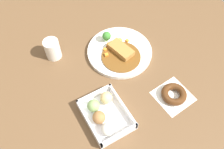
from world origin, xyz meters
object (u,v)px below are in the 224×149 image
at_px(donut_box, 104,114).
at_px(coffee_mug, 52,49).
at_px(curry_plate, 119,51).
at_px(chocolate_ring_donut, 174,94).

height_order(donut_box, coffee_mug, coffee_mug).
distance_m(curry_plate, donut_box, 0.32).
bearing_deg(donut_box, chocolate_ring_donut, 77.80).
bearing_deg(chocolate_ring_donut, curry_plate, -166.31).
relative_size(curry_plate, donut_box, 1.45).
relative_size(curry_plate, chocolate_ring_donut, 1.97).
distance_m(curry_plate, chocolate_ring_donut, 0.31).
height_order(curry_plate, donut_box, curry_plate).
bearing_deg(coffee_mug, donut_box, 7.56).
bearing_deg(curry_plate, coffee_mug, -117.24).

